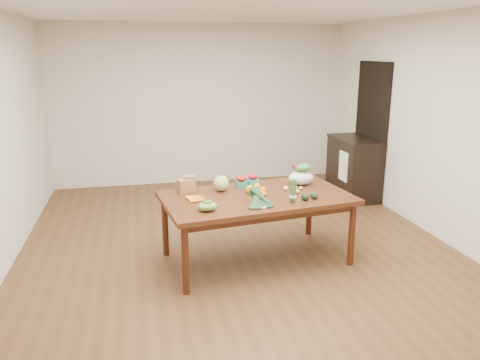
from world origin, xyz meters
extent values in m
plane|color=brown|center=(0.00, 0.00, 0.00)|extent=(6.00, 6.00, 0.00)
cube|color=white|center=(0.00, 0.00, 2.70)|extent=(5.00, 6.00, 0.02)
cube|color=beige|center=(0.00, 3.00, 1.35)|extent=(5.00, 0.02, 2.70)
cube|color=beige|center=(0.00, -3.00, 1.35)|extent=(5.00, 0.02, 2.70)
cube|color=beige|center=(2.50, 0.00, 1.35)|extent=(0.02, 6.00, 2.70)
cube|color=#43210F|center=(0.14, -0.37, 0.38)|extent=(2.12, 1.37, 0.75)
cube|color=black|center=(2.48, 1.60, 1.05)|extent=(0.02, 1.00, 2.10)
cube|color=black|center=(2.22, 1.58, 0.47)|extent=(0.52, 1.02, 0.94)
cube|color=white|center=(1.96, 1.40, 0.55)|extent=(0.02, 0.28, 0.45)
sphere|color=#A8CC76|center=(-0.21, -0.13, 0.84)|extent=(0.17, 0.17, 0.17)
sphere|color=orange|center=(0.08, -0.28, 0.79)|extent=(0.09, 0.09, 0.09)
sphere|color=#FF5F0F|center=(0.19, -0.18, 0.79)|extent=(0.08, 0.08, 0.08)
sphere|color=#FF5B0F|center=(0.22, -0.31, 0.79)|extent=(0.08, 0.08, 0.08)
ellipsoid|color=#5E9933|center=(-0.46, -0.75, 0.79)|extent=(0.20, 0.15, 0.09)
ellipsoid|color=tan|center=(0.50, -0.26, 0.77)|extent=(0.05, 0.04, 0.04)
ellipsoid|color=tan|center=(0.59, -0.40, 0.78)|extent=(0.06, 0.05, 0.05)
ellipsoid|color=#CFBC77|center=(0.61, -0.25, 0.78)|extent=(0.06, 0.05, 0.05)
ellipsoid|color=tan|center=(0.50, -0.24, 0.77)|extent=(0.05, 0.05, 0.05)
ellipsoid|color=tan|center=(0.67, -0.28, 0.77)|extent=(0.05, 0.04, 0.04)
ellipsoid|color=black|center=(0.59, -0.64, 0.79)|extent=(0.10, 0.13, 0.07)
ellipsoid|color=black|center=(0.70, -0.61, 0.79)|extent=(0.10, 0.12, 0.07)
camera|label=1|loc=(-1.07, -5.02, 2.26)|focal=35.00mm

